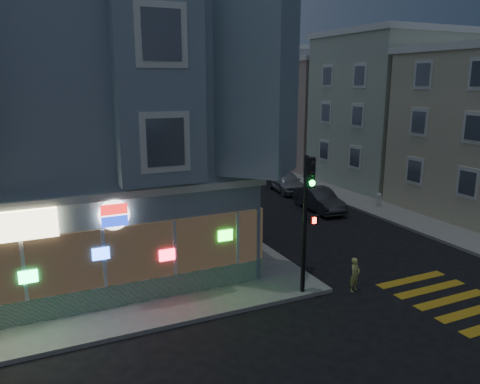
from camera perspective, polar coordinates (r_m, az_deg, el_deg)
ground at (r=15.02m, az=6.16°, el=-17.16°), size 120.00×120.00×0.00m
sidewalk_ne at (r=45.85m, az=16.21°, el=3.41°), size 24.00×42.00×0.15m
corner_building at (r=22.10m, az=-22.88°, el=7.68°), size 14.60×14.60×11.40m
row_house_b at (r=37.77m, az=19.65°, el=9.28°), size 12.00×8.60×10.50m
row_house_c at (r=44.69m, az=11.45°, el=9.34°), size 12.00×8.60×9.00m
row_house_d at (r=52.18m, az=5.58°, el=10.91°), size 12.00×8.60×10.50m
utility_pole at (r=39.84m, az=3.45°, el=9.33°), size 2.20×0.30×9.00m
street_tree_near at (r=45.35m, az=0.04°, el=8.75°), size 3.00×3.00×5.30m
street_tree_far at (r=52.70m, az=-3.66°, el=9.38°), size 3.00×3.00×5.30m
running_child at (r=18.05m, az=13.83°, el=-9.75°), size 0.55×0.45×1.29m
pedestrian_a at (r=33.67m, az=8.28°, el=1.83°), size 0.84×0.69×1.58m
pedestrian_b at (r=39.25m, az=5.89°, el=3.59°), size 1.04×0.65×1.64m
parked_car_a at (r=33.05m, az=5.63°, el=1.31°), size 2.28×4.45×1.45m
parked_car_b at (r=28.41m, az=9.65°, el=-0.93°), size 1.71×4.20×1.35m
parked_car_c at (r=38.21m, az=-0.60°, el=2.84°), size 2.04×4.33×1.22m
parked_car_d at (r=43.24m, az=-2.44°, el=4.05°), size 2.24×4.37×1.18m
traffic_signal at (r=16.32m, az=8.26°, el=-1.26°), size 0.63×0.56×5.00m
fire_hydrant at (r=29.65m, az=16.58°, el=-0.86°), size 0.49×0.28×0.85m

